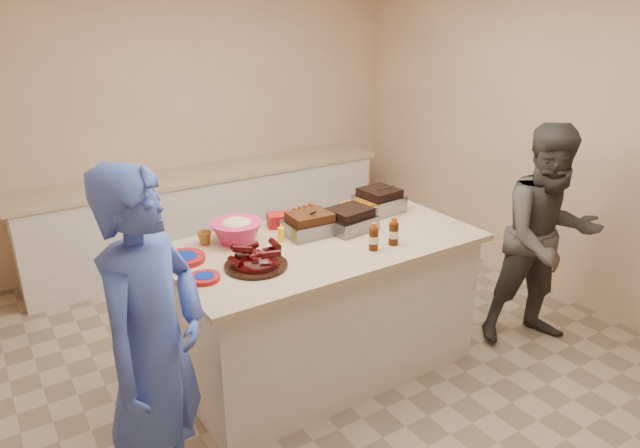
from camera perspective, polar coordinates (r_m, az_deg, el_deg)
room at (r=4.21m, az=1.25°, el=-13.60°), size 4.50×5.00×2.70m
back_counter at (r=5.77m, az=-10.99°, el=0.92°), size 3.60×0.64×0.90m
island at (r=4.18m, az=0.38°, el=-13.90°), size 2.03×1.08×0.96m
rib_platter at (r=3.37m, az=-6.40°, el=-4.28°), size 0.47×0.47×0.15m
pulled_pork_tray at (r=3.81m, az=-1.02°, el=-1.05°), size 0.33×0.26×0.10m
brisket_tray at (r=3.90m, az=2.94°, el=-0.55°), size 0.35×0.30×0.10m
roasting_pan at (r=4.27m, az=5.90°, el=1.31°), size 0.32×0.32×0.12m
coleslaw_bowl at (r=3.74m, az=-8.25°, el=-1.73°), size 0.34×0.34×0.23m
sausage_plate at (r=4.07m, az=-1.07°, el=0.38°), size 0.35×0.35×0.05m
mac_cheese_dish at (r=4.24m, az=4.17°, el=1.19°), size 0.33×0.26×0.08m
bbq_bottle_a at (r=3.59m, az=5.34°, el=-2.58°), size 0.06×0.06×0.18m
bbq_bottle_b at (r=3.69m, az=7.32°, el=-2.04°), size 0.06×0.06×0.18m
mustard_bottle at (r=3.72m, az=-3.88°, el=-1.69°), size 0.04×0.04×0.12m
sauce_bowl at (r=3.81m, az=-1.65°, el=-1.11°), size 0.14×0.04×0.14m
plate_stack_large at (r=3.52m, az=-13.47°, el=-3.59°), size 0.26×0.26×0.03m
plate_stack_small at (r=3.26m, az=-11.47°, el=-5.49°), size 0.18×0.18×0.02m
plastic_cup at (r=3.74m, az=-11.42°, el=-1.98°), size 0.09×0.09×0.09m
basket_stack at (r=3.97m, az=-3.93°, el=-0.19°), size 0.21×0.18×0.09m
guest_gray at (r=4.78m, az=20.43°, el=-10.52°), size 1.38×1.84×0.63m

